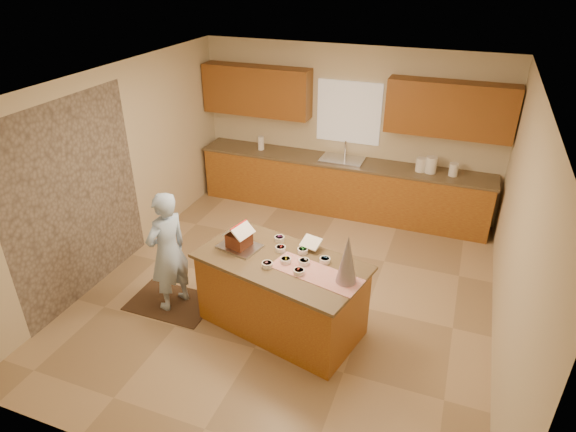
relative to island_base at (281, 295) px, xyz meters
The scene contains 28 objects.
floor 0.81m from the island_base, 102.27° to the left, with size 5.50×5.50×0.00m, color tan.
ceiling 2.36m from the island_base, 102.27° to the left, with size 5.50×5.50×0.00m, color silver.
wall_back 3.53m from the island_base, 92.41° to the left, with size 5.50×5.50×0.00m, color beige.
wall_front 2.28m from the island_base, 93.93° to the right, with size 5.50×5.50×0.00m, color beige.
wall_left 2.87m from the island_base, 165.97° to the left, with size 5.50×5.50×0.00m, color beige.
wall_right 2.61m from the island_base, 15.66° to the left, with size 5.50×5.50×0.00m, color beige.
stone_accent 2.75m from the island_base, behind, with size 2.50×2.50×0.00m, color gray.
window_curtain 3.59m from the island_base, 92.43° to the left, with size 1.05×0.03×1.00m, color white.
back_counter_base 3.11m from the island_base, 92.64° to the left, with size 4.80×0.60×0.88m, color #9E6B20.
back_counter_top 3.15m from the island_base, 92.64° to the left, with size 4.85×0.63×0.04m, color brown.
upper_cabinet_left 3.93m from the island_base, 117.67° to the left, with size 1.85×0.35×0.80m, color brown.
upper_cabinet_right 3.81m from the island_base, 66.47° to the left, with size 1.85×0.35×0.80m, color brown.
sink 3.15m from the island_base, 92.64° to the left, with size 0.70×0.45×0.12m, color silver.
faucet 3.35m from the island_base, 92.50° to the left, with size 0.03×0.03×0.28m, color silver.
island_base is the anchor object (origin of this frame).
island_top 0.46m from the island_base, ahead, with size 1.89×0.98×0.04m, color brown.
table_runner 0.66m from the island_base, 13.55° to the right, with size 1.00×0.36×0.01m, color #A6120B.
baking_tray 0.74m from the island_base, behind, with size 0.46×0.34×0.03m, color silver.
cookbook 0.70m from the island_base, 54.91° to the left, with size 0.22×0.02×0.18m, color white.
tinsel_tree 1.09m from the island_base, ahead, with size 0.22×0.22×0.55m, color #B6B4C1.
rug 1.53m from the island_base, behind, with size 1.05×0.68×0.01m, color black.
boy 1.46m from the island_base, behind, with size 0.56×0.37×1.54m, color #ABCBF3.
canister_a 3.35m from the island_base, 70.36° to the left, with size 0.16×0.16×0.21m, color white.
canister_b 3.41m from the island_base, 67.90° to the left, with size 0.18×0.18×0.25m, color white.
canister_c 3.55m from the island_base, 62.78° to the left, with size 0.14×0.14×0.20m, color white.
paper_towel 3.54m from the island_base, 117.07° to the left, with size 0.11×0.11×0.23m, color white.
gingerbread_house 0.83m from the island_base, behind, with size 0.33×0.34×0.28m.
candy_bowls 0.53m from the island_base, 32.03° to the left, with size 0.76×0.68×0.06m.
Camera 1 is at (1.82, -4.89, 3.93)m, focal length 30.59 mm.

